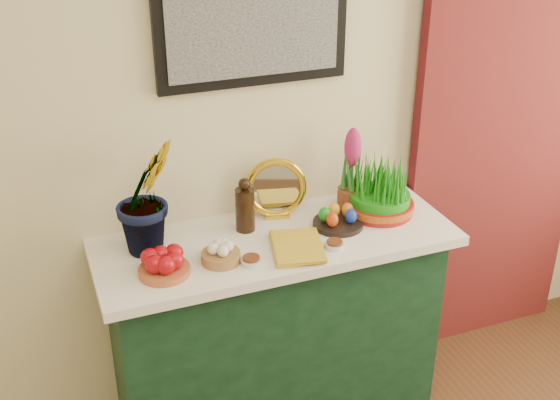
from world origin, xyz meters
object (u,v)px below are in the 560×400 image
(wheatgrass_sabzeh, at_px, (380,190))
(mirror, at_px, (276,189))
(book, at_px, (273,248))
(sideboard, at_px, (276,332))
(hyacinth_green, at_px, (145,179))

(wheatgrass_sabzeh, bearing_deg, mirror, 162.67)
(mirror, height_order, wheatgrass_sabzeh, mirror)
(mirror, bearing_deg, book, -113.24)
(sideboard, height_order, hyacinth_green, hyacinth_green)
(hyacinth_green, distance_m, mirror, 0.56)
(hyacinth_green, height_order, book, hyacinth_green)
(hyacinth_green, bearing_deg, wheatgrass_sabzeh, -24.93)
(sideboard, height_order, book, book)
(hyacinth_green, bearing_deg, mirror, -13.60)
(book, relative_size, wheatgrass_sabzeh, 0.86)
(sideboard, relative_size, book, 5.29)
(book, bearing_deg, hyacinth_green, 169.30)
(sideboard, relative_size, mirror, 5.06)
(sideboard, bearing_deg, hyacinth_green, 170.29)
(mirror, bearing_deg, sideboard, -111.52)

